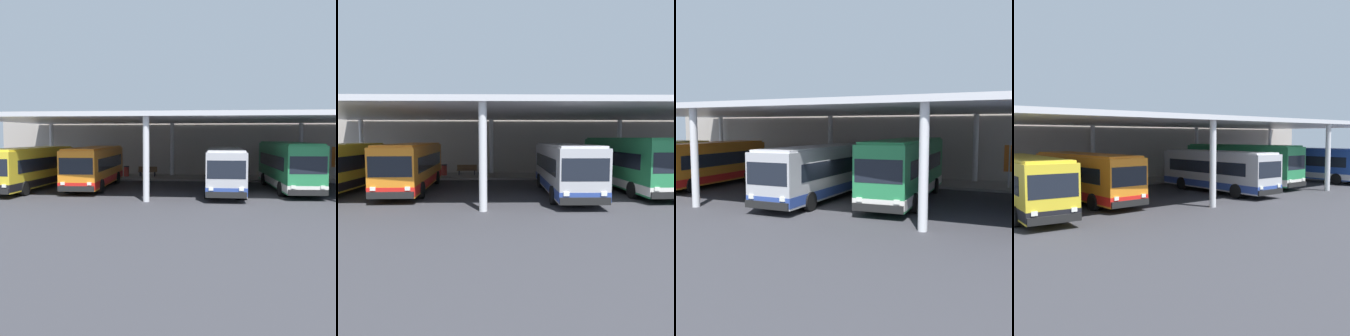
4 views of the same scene
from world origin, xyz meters
TOP-DOWN VIEW (x-y plane):
  - ground_plane at (0.00, 0.00)m, footprint 200.00×200.00m
  - platform_kerb at (0.00, 11.75)m, footprint 42.00×4.50m
  - station_building_facade at (0.00, 15.00)m, footprint 48.00×1.60m
  - canopy_shelter at (0.00, 5.50)m, footprint 40.00×17.00m
  - bus_nearest_bay at (-15.77, 2.41)m, footprint 3.17×10.66m
  - bus_second_bay at (-11.31, 4.14)m, footprint 3.00×10.62m
  - bus_middle_bay at (-1.26, 2.32)m, footprint 2.76×10.54m
  - bus_far_bay at (3.45, 4.27)m, footprint 3.16×11.45m
  - bench_waiting at (-8.36, 11.82)m, footprint 1.80×0.45m
  - trash_bin at (-10.38, 11.57)m, footprint 0.52×0.52m
  - banner_sign at (8.72, 10.94)m, footprint 0.70×0.12m

SIDE VIEW (x-z plane):
  - ground_plane at x=0.00m, z-range 0.00..0.00m
  - platform_kerb at x=0.00m, z-range 0.00..0.18m
  - bench_waiting at x=-8.36m, z-range 0.20..1.12m
  - trash_bin at x=-10.38m, z-range 0.19..1.17m
  - bus_nearest_bay at x=-15.77m, z-range 0.07..3.24m
  - bus_second_bay at x=-11.31m, z-range 0.07..3.24m
  - bus_middle_bay at x=-1.26m, z-range 0.07..3.24m
  - bus_far_bay at x=3.45m, z-range 0.06..3.63m
  - banner_sign at x=8.72m, z-range 0.38..3.58m
  - station_building_facade at x=0.00m, z-range 0.00..6.56m
  - canopy_shelter at x=0.00m, z-range 2.54..8.09m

